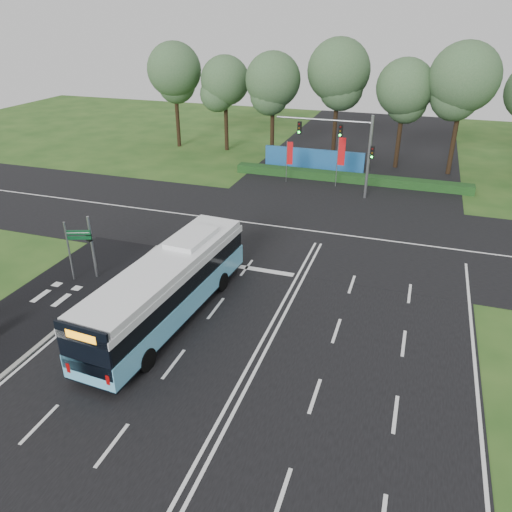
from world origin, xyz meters
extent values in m
plane|color=#224A18|center=(0.00, 0.00, 0.00)|extent=(120.00, 120.00, 0.00)
cube|color=black|center=(0.00, 0.00, 0.02)|extent=(20.00, 120.00, 0.04)
cube|color=black|center=(0.00, 12.00, 0.03)|extent=(120.00, 14.00, 0.05)
cube|color=black|center=(-12.50, -3.00, 0.03)|extent=(5.00, 18.00, 0.06)
cube|color=gray|center=(-10.10, -3.00, 0.06)|extent=(0.25, 18.00, 0.12)
cube|color=#66C3ED|center=(-5.23, -1.55, 1.14)|extent=(3.53, 12.94, 1.17)
cube|color=black|center=(-5.23, -1.55, 0.61)|extent=(3.50, 12.88, 0.32)
cube|color=black|center=(-5.23, -1.55, 2.21)|extent=(3.41, 12.74, 1.01)
cube|color=white|center=(-5.23, -1.55, 2.85)|extent=(3.53, 12.94, 0.37)
cube|color=white|center=(-5.23, -1.55, 3.22)|extent=(3.44, 12.43, 0.37)
cube|color=white|center=(-5.05, 1.11, 3.54)|extent=(1.92, 3.31, 0.27)
cube|color=black|center=(-5.66, -7.87, 2.26)|extent=(2.59, 0.30, 2.34)
cube|color=orange|center=(-5.66, -7.91, 3.01)|extent=(1.49, 0.16, 0.37)
cylinder|color=black|center=(-6.23, 2.15, 0.55)|extent=(0.37, 1.13, 1.11)
cylinder|color=black|center=(-3.73, 1.98, 0.55)|extent=(0.37, 1.13, 1.11)
cylinder|color=black|center=(-6.75, -5.50, 0.55)|extent=(0.37, 1.13, 1.11)
cylinder|color=black|center=(-4.25, -5.68, 0.55)|extent=(0.37, 1.13, 1.11)
cylinder|color=gray|center=(-11.55, 1.03, 1.98)|extent=(0.16, 0.16, 3.96)
cube|color=black|center=(-11.55, 0.85, 2.72)|extent=(0.36, 0.28, 0.45)
sphere|color=#19F233|center=(-11.55, 0.75, 2.72)|extent=(0.16, 0.16, 0.16)
cylinder|color=gray|center=(-12.64, 0.28, 1.88)|extent=(0.11, 0.11, 3.77)
cube|color=#0B421F|center=(-11.97, 0.52, 3.11)|extent=(1.35, 0.54, 0.28)
cube|color=#0B421F|center=(-11.97, 0.52, 2.78)|extent=(1.35, 0.54, 0.21)
cube|color=white|center=(-11.97, 0.48, 3.11)|extent=(1.24, 0.46, 0.04)
cylinder|color=gray|center=(-5.61, 22.60, 1.95)|extent=(0.06, 0.06, 3.89)
cube|color=red|center=(-5.34, 22.66, 2.77)|extent=(0.52, 0.15, 2.07)
cylinder|color=gray|center=(-0.96, 22.76, 2.32)|extent=(0.07, 0.07, 4.63)
cube|color=red|center=(-0.62, 22.74, 3.29)|extent=(0.62, 0.07, 2.47)
cylinder|color=gray|center=(2.00, 20.50, 3.50)|extent=(0.24, 0.24, 7.00)
cylinder|color=gray|center=(-2.00, 20.50, 6.40)|extent=(8.00, 0.16, 0.16)
cube|color=black|center=(-0.50, 20.50, 5.60)|extent=(0.32, 0.28, 1.05)
cube|color=black|center=(-4.00, 20.50, 5.60)|extent=(0.32, 0.28, 1.05)
cube|color=black|center=(2.25, 20.50, 4.00)|extent=(0.32, 0.28, 1.05)
cube|color=#163413|center=(0.00, 24.50, 0.40)|extent=(22.00, 1.20, 0.80)
cube|color=#1B5594|center=(-4.00, 27.00, 1.10)|extent=(10.00, 0.30, 2.20)
cylinder|color=black|center=(-21.30, 31.79, 4.08)|extent=(0.44, 0.44, 8.16)
sphere|color=#345632|center=(-21.30, 31.79, 8.59)|extent=(6.01, 6.01, 6.01)
cylinder|color=black|center=(-15.34, 32.04, 3.63)|extent=(0.44, 0.44, 7.25)
sphere|color=#345632|center=(-15.34, 32.04, 7.63)|extent=(5.34, 5.34, 5.34)
cylinder|color=black|center=(-9.38, 30.38, 3.85)|extent=(0.44, 0.44, 7.70)
sphere|color=#345632|center=(-9.38, 30.38, 8.11)|extent=(5.68, 5.68, 5.68)
cylinder|color=black|center=(-2.99, 32.14, 4.32)|extent=(0.44, 0.44, 8.63)
sphere|color=#345632|center=(-2.99, 32.14, 9.09)|extent=(6.36, 6.36, 6.36)
cylinder|color=black|center=(3.73, 30.87, 3.75)|extent=(0.44, 0.44, 7.49)
sphere|color=#345632|center=(3.73, 30.87, 7.89)|extent=(5.52, 5.52, 5.52)
cylinder|color=black|center=(8.85, 30.17, 4.31)|extent=(0.44, 0.44, 8.63)
sphere|color=#345632|center=(8.85, 30.17, 9.08)|extent=(6.36, 6.36, 6.36)
camera|label=1|loc=(6.10, -21.10, 14.65)|focal=35.00mm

